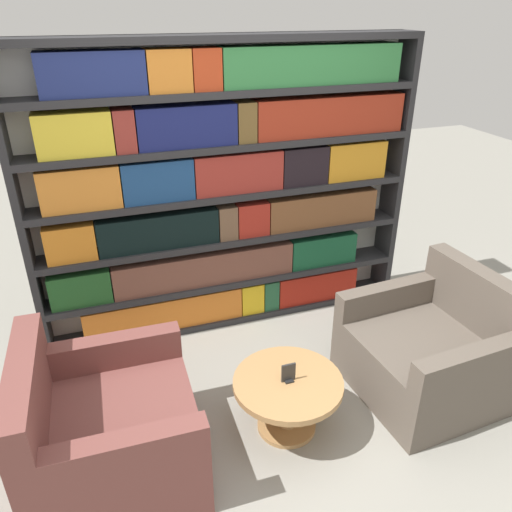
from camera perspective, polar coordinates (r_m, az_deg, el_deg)
The scene contains 6 objects.
ground_plane at distance 3.35m, azimuth 4.40°, elevation -19.65°, with size 14.00×14.00×0.00m, color gray.
bookshelf at distance 3.87m, azimuth -3.48°, elevation 7.30°, with size 2.98×0.30×2.24m.
armchair_left at distance 3.07m, azimuth -16.68°, elevation -18.61°, with size 0.94×0.96×0.84m.
armchair_right at distance 3.68m, azimuth 19.31°, elevation -10.34°, with size 0.97×1.00×0.84m.
coffee_table at distance 3.20m, azimuth 3.63°, elevation -15.45°, with size 0.68×0.68×0.38m.
table_sign at distance 3.09m, azimuth 3.72°, elevation -13.30°, with size 0.09×0.06×0.12m.
Camera 1 is at (-0.98, -2.08, 2.43)m, focal length 35.00 mm.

